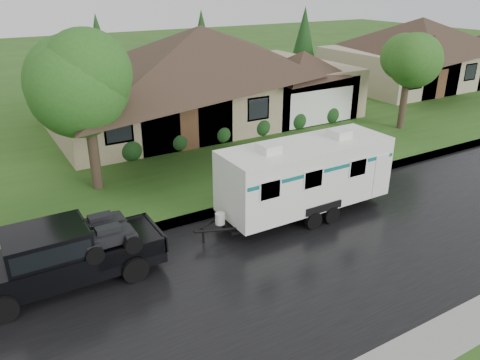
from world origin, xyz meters
name	(u,v)px	position (x,y,z in m)	size (l,w,h in m)	color
ground	(322,216)	(0.00, 0.00, 0.00)	(140.00, 140.00, 0.00)	#2A551A
road	(360,240)	(0.00, -2.00, 0.01)	(140.00, 8.00, 0.01)	black
curb	(287,193)	(0.00, 2.25, 0.07)	(140.00, 0.50, 0.15)	gray
lawn	(168,120)	(0.00, 15.00, 0.07)	(140.00, 26.00, 0.15)	#2A551A
house_main	(207,63)	(2.29, 13.84, 3.59)	(19.44, 10.80, 6.90)	gray
house_neighbor	(423,45)	(22.27, 14.34, 3.32)	(15.12, 9.72, 6.45)	tan
tree_left_green	(85,82)	(-6.62, 6.60, 4.59)	(3.87, 3.87, 6.40)	#382B1E
tree_right_green	(409,60)	(11.04, 6.16, 4.09)	(3.43, 3.43, 5.68)	#382B1E
shrub_row	(241,129)	(2.00, 9.30, 0.65)	(13.60, 1.00, 1.00)	#143814
pickup_truck	(59,255)	(-9.27, 0.56, 1.00)	(5.59, 2.12, 1.86)	black
travel_trailer	(305,174)	(-0.47, 0.56, 1.64)	(6.89, 2.42, 3.09)	white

